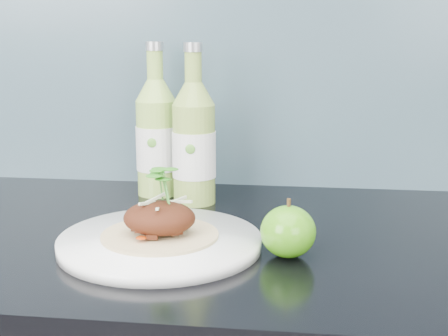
% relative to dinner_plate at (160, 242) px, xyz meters
% --- Properties ---
extents(dinner_plate, '(0.34, 0.34, 0.02)m').
position_rel_dinner_plate_xyz_m(dinner_plate, '(0.00, 0.00, 0.00)').
color(dinner_plate, white).
rests_on(dinner_plate, kitchen_counter).
extents(pork_taco, '(0.16, 0.16, 0.10)m').
position_rel_dinner_plate_xyz_m(pork_taco, '(-0.00, 0.00, 0.04)').
color(pork_taco, tan).
rests_on(pork_taco, dinner_plate).
extents(green_apple, '(0.08, 0.08, 0.08)m').
position_rel_dinner_plate_xyz_m(green_apple, '(0.17, -0.01, 0.03)').
color(green_apple, '#30810E').
rests_on(green_apple, kitchen_counter).
extents(cider_bottle_left, '(0.07, 0.08, 0.27)m').
position_rel_dinner_plate_xyz_m(cider_bottle_left, '(-0.07, 0.27, 0.09)').
color(cider_bottle_left, '#9BC652').
rests_on(cider_bottle_left, kitchen_counter).
extents(cider_bottle_right, '(0.09, 0.09, 0.27)m').
position_rel_dinner_plate_xyz_m(cider_bottle_right, '(0.01, 0.23, 0.09)').
color(cider_bottle_right, '#8DAE48').
rests_on(cider_bottle_right, kitchen_counter).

